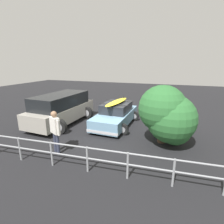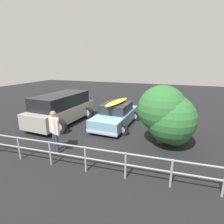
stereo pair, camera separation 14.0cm
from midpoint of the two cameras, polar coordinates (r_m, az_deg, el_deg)
ground_plane at (r=9.73m, az=0.89°, el=-5.49°), size 44.00×44.00×0.02m
sedan_car at (r=10.12m, az=1.66°, el=-0.93°), size 2.29×3.98×1.57m
suv_car at (r=10.79m, az=-15.63°, el=1.20°), size 2.71×4.82×1.77m
person_bystander at (r=7.21m, az=-17.78°, el=-5.04°), size 0.61×0.41×1.76m
railing_fence at (r=6.24m, az=-13.81°, el=-12.69°), size 9.50×0.69×0.91m
bush_near_left at (r=8.06m, az=18.50°, el=-1.34°), size 2.44×3.11×2.66m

